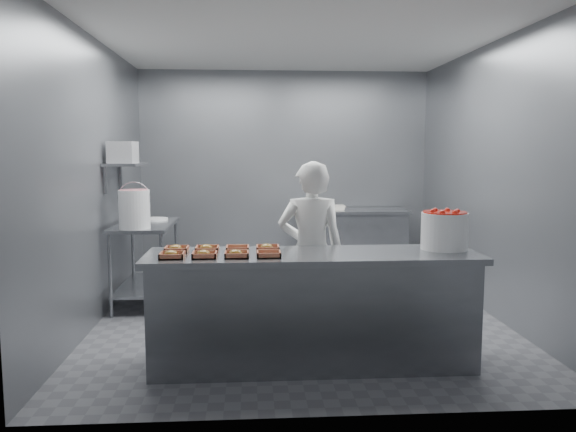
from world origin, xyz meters
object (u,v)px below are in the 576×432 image
at_px(tray_5, 207,248).
at_px(glaze_bucket, 134,208).
at_px(tray_6, 238,249).
at_px(strawberry_tub, 444,229).
at_px(tray_1, 204,254).
at_px(service_counter, 312,309).
at_px(back_counter, 352,242).
at_px(tray_7, 267,248).
at_px(tray_0, 172,255).
at_px(tray_4, 176,249).
at_px(prep_table, 146,250).
at_px(tray_3, 269,254).
at_px(appliance, 123,152).
at_px(tray_2, 236,254).
at_px(worker, 311,252).

relative_size(tray_5, glaze_bucket, 0.39).
relative_size(tray_6, strawberry_tub, 0.51).
relative_size(tray_1, glaze_bucket, 0.39).
relative_size(service_counter, back_counter, 1.73).
height_order(tray_1, tray_7, same).
height_order(tray_0, tray_4, same).
xyz_separation_m(tray_0, tray_6, (0.48, 0.25, -0.00)).
distance_m(tray_4, glaze_bucket, 1.52).
height_order(prep_table, tray_6, tray_6).
bearing_deg(glaze_bucket, service_counter, -42.11).
relative_size(prep_table, tray_3, 6.40).
relative_size(prep_table, tray_4, 6.40).
distance_m(service_counter, prep_table, 2.56).
distance_m(glaze_bucket, appliance, 0.63).
xyz_separation_m(tray_4, tray_6, (0.48, 0.00, -0.00)).
bearing_deg(glaze_bucket, tray_2, -56.55).
xyz_separation_m(service_counter, tray_5, (-0.83, 0.13, 0.47)).
xyz_separation_m(tray_2, tray_6, (0.00, 0.25, -0.00)).
bearing_deg(tray_0, tray_4, 90.00).
height_order(service_counter, back_counter, same).
bearing_deg(worker, service_counter, 87.64).
relative_size(strawberry_tub, glaze_bucket, 0.77).
distance_m(tray_3, worker, 0.84).
distance_m(back_counter, tray_0, 3.94).
relative_size(tray_6, glaze_bucket, 0.39).
relative_size(tray_4, appliance, 0.62).
height_order(tray_0, tray_6, tray_0).
height_order(worker, glaze_bucket, worker).
relative_size(tray_4, tray_7, 1.00).
xyz_separation_m(tray_4, appliance, (-0.75, 1.62, 0.76)).
bearing_deg(tray_1, prep_table, 111.56).
bearing_deg(prep_table, strawberry_tub, -34.17).
relative_size(tray_4, glaze_bucket, 0.39).
height_order(service_counter, prep_table, same).
xyz_separation_m(worker, glaze_bucket, (-1.72, 0.91, 0.31)).
bearing_deg(service_counter, prep_table, 130.24).
bearing_deg(tray_5, appliance, 121.44).
bearing_deg(back_counter, worker, -107.76).
bearing_deg(strawberry_tub, back_counter, 93.27).
xyz_separation_m(service_counter, tray_6, (-0.59, 0.13, 0.47)).
bearing_deg(strawberry_tub, prep_table, 145.83).
relative_size(tray_0, glaze_bucket, 0.39).
xyz_separation_m(tray_5, appliance, (-0.99, 1.62, 0.76)).
bearing_deg(prep_table, tray_0, -74.39).
bearing_deg(strawberry_tub, worker, 153.95).
xyz_separation_m(prep_table, glaze_bucket, (-0.02, -0.44, 0.52)).
height_order(tray_4, appliance, appliance).
height_order(service_counter, tray_6, tray_6).
relative_size(tray_4, tray_6, 1.00).
xyz_separation_m(service_counter, prep_table, (-1.65, 1.95, 0.14)).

